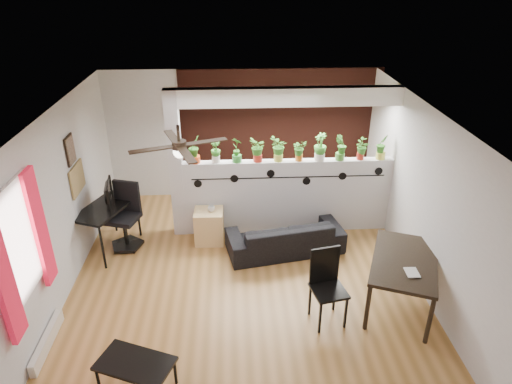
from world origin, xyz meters
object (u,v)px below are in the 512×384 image
office_chair (126,220)px  dining_table (404,265)px  potted_plant_1 (216,151)px  potted_plant_3 (258,149)px  potted_plant_8 (361,149)px  potted_plant_7 (341,147)px  potted_plant_2 (237,149)px  potted_plant_5 (299,150)px  computer_desk (106,211)px  sofa (285,237)px  potted_plant_9 (382,146)px  cup (211,209)px  ceiling_fan (179,147)px  potted_plant_0 (194,149)px  folding_chair (326,279)px  coffee_table (135,365)px  potted_plant_6 (320,146)px  potted_plant_4 (279,148)px  cube_shelf (209,226)px

office_chair → dining_table: office_chair is taller
potted_plant_1 → dining_table: 3.46m
potted_plant_3 → potted_plant_8: size_ratio=1.17×
potted_plant_8 → potted_plant_7: bearing=180.0°
potted_plant_2 → potted_plant_5: 1.05m
potted_plant_7 → computer_desk: 4.05m
potted_plant_3 → sofa: bearing=-58.8°
potted_plant_9 → cup: (-2.91, -0.34, -0.94)m
potted_plant_3 → potted_plant_5: potted_plant_3 is taller
ceiling_fan → potted_plant_3: bearing=59.2°
ceiling_fan → computer_desk: (-1.45, 1.33, -1.59)m
potted_plant_0 → potted_plant_1: (0.35, 0.00, -0.04)m
sofa → dining_table: 2.09m
folding_chair → coffee_table: bearing=-155.6°
potted_plant_1 → potted_plant_7: potted_plant_7 is taller
potted_plant_6 → folding_chair: size_ratio=0.45×
potted_plant_0 → potted_plant_3: 1.05m
potted_plant_2 → potted_plant_9: bearing=0.0°
potted_plant_6 → cup: 2.12m
potted_plant_0 → folding_chair: 3.12m
ceiling_fan → potted_plant_4: (1.42, 1.80, -0.74)m
computer_desk → cup: bearing=4.3°
potted_plant_1 → cube_shelf: potted_plant_1 is taller
potted_plant_7 → cube_shelf: bearing=-171.4°
ceiling_fan → potted_plant_2: ceiling_fan is taller
potted_plant_6 → sofa: potted_plant_6 is taller
potted_plant_9 → potted_plant_1: bearing=180.0°
potted_plant_0 → coffee_table: (-0.50, -3.39, -1.25)m
potted_plant_3 → sofa: potted_plant_3 is taller
potted_plant_5 → dining_table: (1.18, -2.13, -0.87)m
potted_plant_0 → sofa: size_ratio=0.26×
potted_plant_7 → folding_chair: (-0.63, -2.33, -0.95)m
potted_plant_4 → dining_table: 2.78m
potted_plant_0 → potted_plant_1: bearing=0.0°
potted_plant_2 → coffee_table: bearing=-109.6°
cube_shelf → office_chair: size_ratio=0.53×
potted_plant_3 → potted_plant_7: (1.40, 0.00, 0.01)m
sofa → computer_desk: (-2.94, 0.22, 0.46)m
potted_plant_5 → computer_desk: (-3.23, -0.47, -0.82)m
potted_plant_9 → cup: potted_plant_9 is taller
office_chair → cup: bearing=1.8°
ceiling_fan → potted_plant_1: 1.99m
potted_plant_5 → potted_plant_8: (1.05, 0.00, -0.00)m
potted_plant_9 → office_chair: size_ratio=0.39×
computer_desk → folding_chair: 3.79m
computer_desk → dining_table: computer_desk is taller
potted_plant_5 → cube_shelf: bearing=-167.7°
folding_chair → coffee_table: (-2.34, -1.06, -0.28)m
folding_chair → potted_plant_0: bearing=128.2°
potted_plant_0 → potted_plant_8: (2.81, 0.00, -0.05)m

